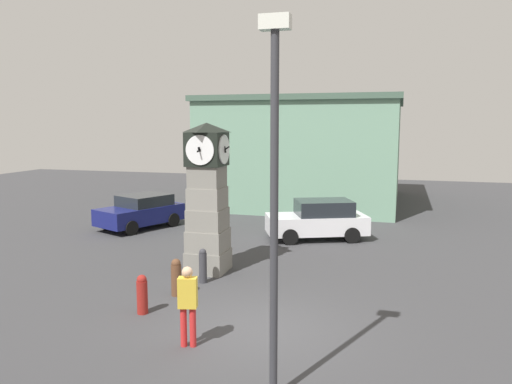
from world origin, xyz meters
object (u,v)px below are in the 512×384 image
street_lamp_near_road (274,186)px  pedestrian_near_bench (188,301)px  bollard_near_tower (203,265)px  car_far_lot (318,220)px  bollard_far_row (142,294)px  bollard_mid_row (176,277)px  car_silver_hatch (141,211)px  clock_tower (207,200)px

street_lamp_near_road → pedestrian_near_bench: bearing=146.9°
bollard_near_tower → car_far_lot: 7.13m
bollard_near_tower → bollard_far_row: (-0.54, -2.73, -0.02)m
bollard_mid_row → pedestrian_near_bench: pedestrian_near_bench is taller
bollard_near_tower → pedestrian_near_bench: pedestrian_near_bench is taller
bollard_mid_row → car_silver_hatch: bearing=124.5°
bollard_near_tower → street_lamp_near_road: size_ratio=0.16×
clock_tower → bollard_mid_row: bearing=-89.9°
bollard_far_row → car_silver_hatch: 10.75m
clock_tower → car_far_lot: (2.74, 5.52, -1.53)m
car_silver_hatch → street_lamp_near_road: bearing=-52.8°
clock_tower → street_lamp_near_road: size_ratio=0.74×
bollard_far_row → pedestrian_near_bench: pedestrian_near_bench is taller
clock_tower → car_far_lot: bearing=63.6°
car_far_lot → pedestrian_near_bench: bearing=-95.9°
bollard_mid_row → street_lamp_near_road: size_ratio=0.16×
pedestrian_near_bench → clock_tower: bearing=107.0°
bollard_mid_row → pedestrian_near_bench: (1.62, -2.88, 0.49)m
pedestrian_near_bench → bollard_mid_row: bearing=119.4°
bollard_mid_row → bollard_far_row: bearing=-100.1°
bollard_mid_row → car_far_lot: bearing=71.0°
clock_tower → bollard_far_row: bearing=-93.8°
bollard_far_row → car_far_lot: (2.99, 9.41, 0.31)m
car_far_lot → bollard_far_row: bearing=-107.6°
clock_tower → street_lamp_near_road: street_lamp_near_road is taller
car_far_lot → pedestrian_near_bench: size_ratio=2.51×
bollard_near_tower → car_silver_hatch: size_ratio=0.25×
bollard_mid_row → car_far_lot: car_far_lot is taller
clock_tower → car_silver_hatch: bearing=134.8°
clock_tower → bollard_mid_row: size_ratio=4.55×
street_lamp_near_road → car_far_lot: bearing=95.3°
bollard_mid_row → car_silver_hatch: car_silver_hatch is taller
bollard_mid_row → car_silver_hatch: (-5.46, 7.94, 0.25)m
bollard_far_row → car_silver_hatch: car_silver_hatch is taller
clock_tower → car_silver_hatch: 7.91m
bollard_near_tower → pedestrian_near_bench: (1.34, -4.15, 0.49)m
bollard_far_row → bollard_mid_row: bearing=79.9°
bollard_near_tower → pedestrian_near_bench: bearing=-72.1°
bollard_far_row → car_silver_hatch: size_ratio=0.24×
bollard_near_tower → car_silver_hatch: bearing=130.7°
bollard_mid_row → bollard_far_row: size_ratio=1.04×
car_far_lot → street_lamp_near_road: street_lamp_near_road is taller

